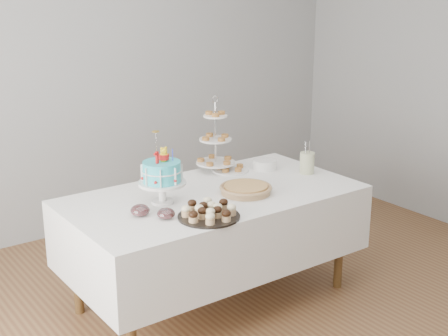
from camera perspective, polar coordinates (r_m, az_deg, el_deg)
floor at (r=4.17m, az=1.48°, el=-13.47°), size 5.00×5.00×0.00m
walls at (r=3.68m, az=1.64°, el=4.99°), size 5.04×4.04×2.70m
table at (r=4.15m, az=-0.99°, el=-5.28°), size 1.92×1.02×0.77m
birthday_cake at (r=3.87m, az=-5.68°, el=-1.46°), size 0.30×0.30×0.46m
cupcake_tray at (r=3.65m, az=-1.40°, el=-3.95°), size 0.37×0.37×0.08m
pie at (r=4.06m, az=2.01°, el=-1.91°), size 0.34×0.34×0.05m
tiered_stand at (r=4.48m, az=-0.79°, el=2.59°), size 0.28×0.28×0.55m
plate_stack at (r=4.58m, az=3.74°, el=0.35°), size 0.18×0.18×0.07m
pastry_plate at (r=4.53m, az=0.59°, el=-0.05°), size 0.27×0.27×0.04m
jam_bowl_a at (r=3.71m, az=-7.68°, el=-3.87°), size 0.12×0.12×0.07m
jam_bowl_b at (r=3.65m, az=-5.33°, el=-4.19°), size 0.11×0.11×0.06m
utensil_pitcher at (r=4.50m, az=7.61°, el=0.55°), size 0.11×0.10×0.23m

